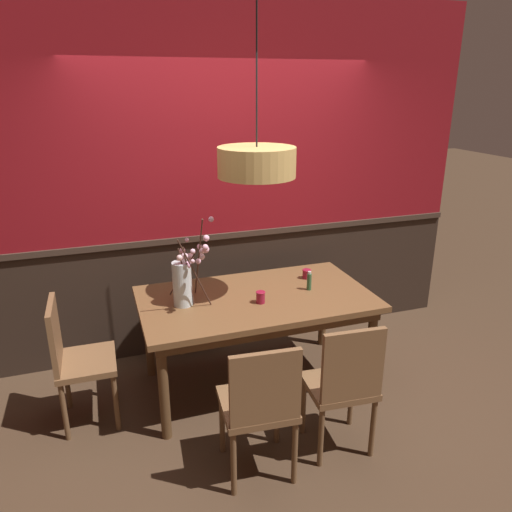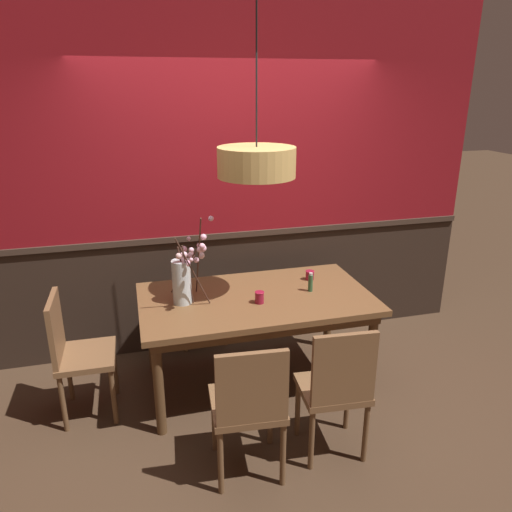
# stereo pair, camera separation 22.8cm
# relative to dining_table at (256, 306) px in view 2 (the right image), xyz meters

# --- Properties ---
(ground_plane) EXTENTS (24.00, 24.00, 0.00)m
(ground_plane) POSITION_rel_dining_table_xyz_m (0.00, 0.00, -0.69)
(ground_plane) COLOR #422D1E
(back_wall) EXTENTS (4.47, 0.14, 3.00)m
(back_wall) POSITION_rel_dining_table_xyz_m (0.00, 0.81, 0.80)
(back_wall) COLOR #2D2119
(back_wall) RESTS_ON ground
(dining_table) EXTENTS (1.76, 1.00, 0.78)m
(dining_table) POSITION_rel_dining_table_xyz_m (0.00, 0.00, 0.00)
(dining_table) COLOR brown
(dining_table) RESTS_ON ground
(chair_head_west_end) EXTENTS (0.40, 0.44, 0.94)m
(chair_head_west_end) POSITION_rel_dining_table_xyz_m (-1.34, -0.03, -0.16)
(chair_head_west_end) COLOR brown
(chair_head_west_end) RESTS_ON ground
(chair_near_side_left) EXTENTS (0.47, 0.47, 0.94)m
(chair_near_side_left) POSITION_rel_dining_table_xyz_m (-0.29, -0.94, -0.16)
(chair_near_side_left) COLOR brown
(chair_near_side_left) RESTS_ON ground
(chair_near_side_right) EXTENTS (0.44, 0.41, 0.95)m
(chair_near_side_right) POSITION_rel_dining_table_xyz_m (0.28, -0.91, -0.16)
(chair_near_side_right) COLOR brown
(chair_near_side_right) RESTS_ON ground
(chair_far_side_left) EXTENTS (0.45, 0.41, 0.96)m
(chair_far_side_left) POSITION_rel_dining_table_xyz_m (-0.32, 0.89, -0.16)
(chair_far_side_left) COLOR brown
(chair_far_side_left) RESTS_ON ground
(vase_with_blossoms) EXTENTS (0.32, 0.55, 0.67)m
(vase_with_blossoms) POSITION_rel_dining_table_xyz_m (-0.54, 0.03, 0.27)
(vase_with_blossoms) COLOR silver
(vase_with_blossoms) RESTS_ON dining_table
(candle_holder_nearer_center) EXTENTS (0.07, 0.07, 0.09)m
(candle_holder_nearer_center) POSITION_rel_dining_table_xyz_m (-0.01, -0.12, 0.13)
(candle_holder_nearer_center) COLOR maroon
(candle_holder_nearer_center) RESTS_ON dining_table
(candle_holder_nearer_edge) EXTENTS (0.07, 0.07, 0.08)m
(candle_holder_nearer_edge) POSITION_rel_dining_table_xyz_m (0.52, 0.21, 0.12)
(candle_holder_nearer_edge) COLOR maroon
(candle_holder_nearer_edge) RESTS_ON dining_table
(condiment_bottle) EXTENTS (0.04, 0.04, 0.15)m
(condiment_bottle) POSITION_rel_dining_table_xyz_m (0.44, -0.01, 0.16)
(condiment_bottle) COLOR #2D5633
(condiment_bottle) RESTS_ON dining_table
(pendant_lamp) EXTENTS (0.55, 0.55, 1.31)m
(pendant_lamp) POSITION_rel_dining_table_xyz_m (-0.00, -0.01, 1.10)
(pendant_lamp) COLOR tan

